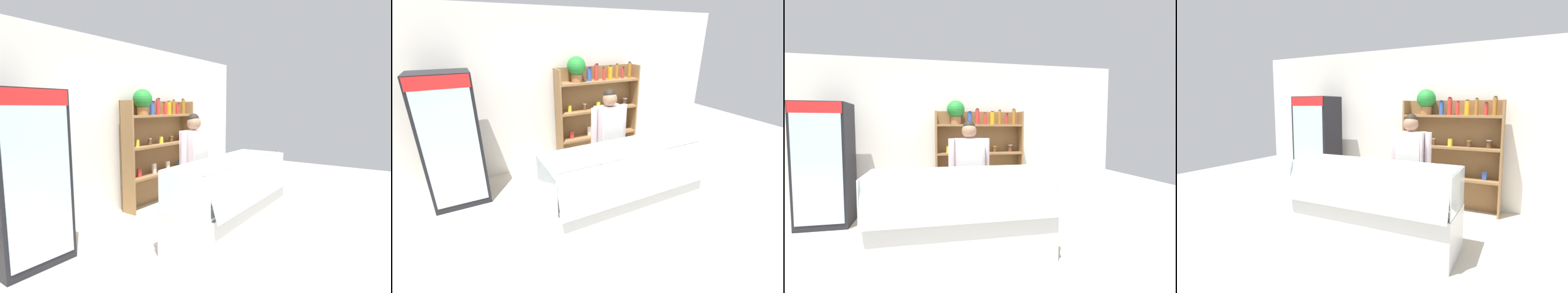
# 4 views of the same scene
# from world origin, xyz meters

# --- Properties ---
(ground_plane) EXTENTS (12.00, 12.00, 0.00)m
(ground_plane) POSITION_xyz_m (0.00, 0.00, 0.00)
(ground_plane) COLOR beige
(back_wall) EXTENTS (6.80, 0.10, 2.70)m
(back_wall) POSITION_xyz_m (0.00, 2.13, 1.35)
(back_wall) COLOR white
(back_wall) RESTS_ON ground
(drinks_fridge) EXTENTS (0.74, 0.57, 1.86)m
(drinks_fridge) POSITION_xyz_m (-1.80, 1.54, 0.93)
(drinks_fridge) COLOR black
(drinks_fridge) RESTS_ON ground
(shelving_unit) EXTENTS (1.56, 0.31, 1.96)m
(shelving_unit) POSITION_xyz_m (0.56, 1.86, 1.13)
(shelving_unit) COLOR olive
(shelving_unit) RESTS_ON ground
(deli_display_case) EXTENTS (2.05, 0.77, 1.01)m
(deli_display_case) POSITION_xyz_m (0.08, 0.14, 0.31)
(deli_display_case) COLOR silver
(deli_display_case) RESTS_ON ground
(shop_clerk) EXTENTS (0.59, 0.25, 1.59)m
(shop_clerk) POSITION_xyz_m (0.30, 0.87, 0.93)
(shop_clerk) COLOR #383D51
(shop_clerk) RESTS_ON ground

